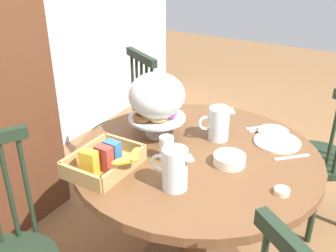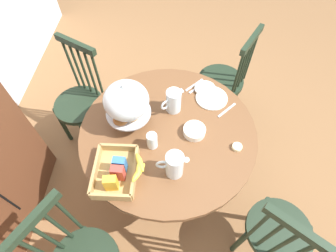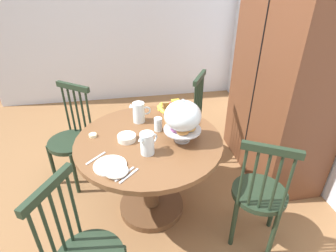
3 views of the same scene
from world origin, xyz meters
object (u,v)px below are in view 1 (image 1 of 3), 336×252
(milk_pitcher, at_px, (219,125))
(orange_juice_pitcher, at_px, (175,170))
(dining_table, at_px, (195,194))
(cereal_basket, at_px, (107,161))
(china_plate_large, at_px, (277,142))
(windsor_chair_facing_door, at_px, (321,161))
(cereal_bowl, at_px, (229,159))
(pastry_stand_with_dome, at_px, (157,99))
(drinking_glass, at_px, (167,148))
(windsor_chair_far_side, at_px, (125,133))
(butter_dish, at_px, (282,191))
(china_plate_small, at_px, (273,131))

(milk_pitcher, bearing_deg, orange_juice_pitcher, -177.60)
(dining_table, bearing_deg, cereal_basket, 140.72)
(china_plate_large, bearing_deg, windsor_chair_facing_door, -19.99)
(orange_juice_pitcher, bearing_deg, cereal_bowl, -23.52)
(windsor_chair_facing_door, height_order, pastry_stand_with_dome, pastry_stand_with_dome)
(milk_pitcher, xyz_separation_m, drinking_glass, (-0.29, 0.12, -0.02))
(orange_juice_pitcher, distance_m, drinking_glass, 0.22)
(windsor_chair_far_side, bearing_deg, windsor_chair_facing_door, -76.29)
(dining_table, distance_m, cereal_basket, 0.49)
(windsor_chair_facing_door, xyz_separation_m, drinking_glass, (-0.85, 0.55, 0.34))
(cereal_basket, relative_size, butter_dish, 5.27)
(china_plate_small, height_order, butter_dish, same)
(pastry_stand_with_dome, bearing_deg, china_plate_small, -58.74)
(windsor_chair_facing_door, distance_m, orange_juice_pitcher, 1.16)
(windsor_chair_far_side, bearing_deg, china_plate_small, -94.75)
(dining_table, bearing_deg, butter_dish, -104.51)
(cereal_bowl, distance_m, drinking_glass, 0.28)
(drinking_glass, bearing_deg, butter_dish, -89.54)
(china_plate_large, height_order, cereal_bowl, cereal_bowl)
(windsor_chair_far_side, distance_m, milk_pitcher, 0.89)
(dining_table, height_order, pastry_stand_with_dome, pastry_stand_with_dome)
(pastry_stand_with_dome, xyz_separation_m, drinking_glass, (-0.17, -0.16, -0.14))
(cereal_basket, bearing_deg, windsor_chair_far_side, 32.33)
(pastry_stand_with_dome, xyz_separation_m, milk_pitcher, (0.12, -0.28, -0.12))
(windsor_chair_facing_door, relative_size, milk_pitcher, 5.87)
(butter_dish, bearing_deg, drinking_glass, 90.46)
(pastry_stand_with_dome, height_order, cereal_bowl, pastry_stand_with_dome)
(windsor_chair_far_side, height_order, butter_dish, windsor_chair_far_side)
(pastry_stand_with_dome, bearing_deg, dining_table, -103.52)
(china_plate_small, bearing_deg, windsor_chair_facing_door, -29.04)
(orange_juice_pitcher, relative_size, drinking_glass, 1.66)
(dining_table, xyz_separation_m, cereal_bowl, (-0.01, -0.17, 0.25))
(windsor_chair_facing_door, height_order, windsor_chair_far_side, same)
(windsor_chair_far_side, xyz_separation_m, milk_pitcher, (-0.27, -0.77, 0.36))
(dining_table, relative_size, china_plate_large, 5.13)
(cereal_basket, xyz_separation_m, cereal_bowl, (0.31, -0.43, -0.02))
(milk_pitcher, distance_m, cereal_bowl, 0.24)
(pastry_stand_with_dome, bearing_deg, cereal_basket, 177.98)
(windsor_chair_facing_door, bearing_deg, cereal_bowl, 158.76)
(dining_table, bearing_deg, china_plate_small, -34.51)
(dining_table, relative_size, cereal_bowl, 8.06)
(butter_dish, bearing_deg, dining_table, 75.49)
(milk_pitcher, distance_m, drinking_glass, 0.31)
(windsor_chair_facing_door, xyz_separation_m, cereal_bowl, (-0.75, 0.29, 0.31))
(dining_table, relative_size, windsor_chair_far_side, 1.16)
(windsor_chair_facing_door, distance_m, milk_pitcher, 0.79)
(cereal_bowl, bearing_deg, cereal_basket, 125.81)
(windsor_chair_facing_door, distance_m, pastry_stand_with_dome, 1.09)
(pastry_stand_with_dome, distance_m, butter_dish, 0.72)
(pastry_stand_with_dome, bearing_deg, china_plate_large, -67.63)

